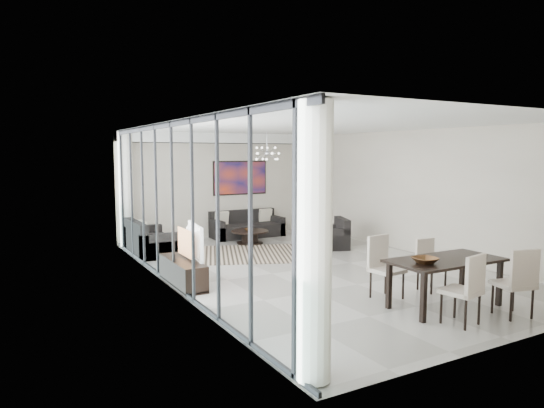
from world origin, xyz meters
TOP-DOWN VIEW (x-y plane):
  - room_shell at (0.46, 0.00)m, footprint 6.00×9.00m
  - window_wall at (-2.86, 0.00)m, footprint 0.37×8.95m
  - soffit at (0.00, 4.30)m, footprint 5.98×0.40m
  - painting at (0.50, 4.47)m, footprint 1.68×0.04m
  - chandelier at (0.30, 2.50)m, footprint 0.66×0.66m
  - rug at (-0.26, 1.78)m, footprint 3.40×3.05m
  - coffee_table at (0.10, 3.08)m, footprint 0.98×0.98m
  - bowl_coffee at (0.04, 3.02)m, footprint 0.23×0.23m
  - sofa_main at (0.50, 4.07)m, footprint 2.03×0.83m
  - loveseat at (-2.55, 3.05)m, footprint 0.90×1.59m
  - armchair at (1.59, 1.55)m, footprint 1.10×1.13m
  - side_table at (-2.65, 3.81)m, footprint 0.37×0.37m
  - tv_console at (-2.76, 0.06)m, footprint 0.42×1.48m
  - television at (-2.60, 0.13)m, footprint 0.30×1.09m
  - dining_table at (0.34, -3.10)m, footprint 1.82×0.93m
  - dining_chair_sw at (-0.05, -3.82)m, footprint 0.53×0.53m
  - dining_chair_se at (0.84, -3.97)m, footprint 0.56×0.56m
  - dining_chair_nw at (-0.14, -2.24)m, footprint 0.52×0.52m
  - dining_chair_ne at (0.85, -2.29)m, footprint 0.42×0.42m
  - bowl_dining at (-0.16, -3.15)m, footprint 0.37×0.37m

SIDE VIEW (x-z plane):
  - rug at x=-0.26m, z-range 0.00..0.01m
  - coffee_table at x=0.10m, z-range 0.02..0.37m
  - tv_console at x=-2.76m, z-range 0.00..0.46m
  - sofa_main at x=0.50m, z-range -0.12..0.62m
  - armchair at x=1.59m, z-range -0.12..0.63m
  - loveseat at x=-2.55m, z-range -0.13..0.67m
  - side_table at x=-2.65m, z-range 0.09..0.60m
  - bowl_coffee at x=0.04m, z-range 0.34..0.41m
  - dining_chair_ne at x=0.85m, z-range 0.06..0.95m
  - dining_chair_sw at x=-0.05m, z-range 0.08..1.07m
  - dining_chair_nw at x=-0.14m, z-range 0.08..1.09m
  - dining_chair_se at x=0.84m, z-range 0.08..1.10m
  - dining_table at x=0.34m, z-range 0.29..1.04m
  - television at x=-2.60m, z-range 0.46..1.09m
  - bowl_dining at x=-0.16m, z-range 0.75..0.84m
  - room_shell at x=0.46m, z-range 0.00..2.90m
  - window_wall at x=-2.86m, z-range 0.02..2.92m
  - painting at x=0.50m, z-range 1.16..2.14m
  - chandelier at x=0.30m, z-range 2.00..2.71m
  - soffit at x=0.00m, z-range 2.64..2.90m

